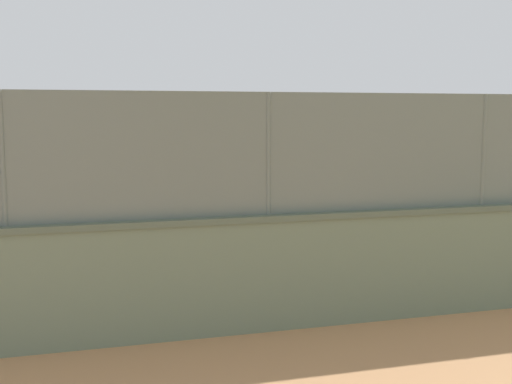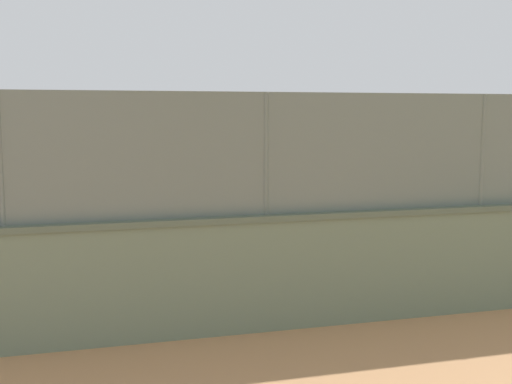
# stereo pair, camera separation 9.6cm
# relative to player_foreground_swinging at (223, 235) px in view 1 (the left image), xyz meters

# --- Properties ---
(ground_plane) EXTENTS (260.00, 260.00, 0.00)m
(ground_plane) POSITION_rel_player_foreground_swinging_xyz_m (-0.44, -9.48, -0.91)
(ground_plane) COLOR tan
(perimeter_wall) EXTENTS (30.07, 0.78, 1.57)m
(perimeter_wall) POSITION_rel_player_foreground_swinging_xyz_m (1.54, 2.10, -0.12)
(perimeter_wall) COLOR slate
(perimeter_wall) RESTS_ON ground_plane
(fence_panel_on_wall) EXTENTS (29.53, 0.46, 1.61)m
(fence_panel_on_wall) POSITION_rel_player_foreground_swinging_xyz_m (1.54, 2.10, 1.47)
(fence_panel_on_wall) COLOR slate
(fence_panel_on_wall) RESTS_ON perimeter_wall
(player_foreground_swinging) EXTENTS (1.01, 0.75, 1.54)m
(player_foreground_swinging) POSITION_rel_player_foreground_swinging_xyz_m (0.00, 0.00, 0.00)
(player_foreground_swinging) COLOR #591919
(player_foreground_swinging) RESTS_ON ground_plane
(player_crossing_court) EXTENTS (0.97, 0.93, 1.57)m
(player_crossing_court) POSITION_rel_player_foreground_swinging_xyz_m (-0.48, -4.39, 0.02)
(player_crossing_court) COLOR #B2B2B2
(player_crossing_court) RESTS_ON ground_plane
(player_baseline_waiting) EXTENTS (0.75, 0.71, 1.48)m
(player_baseline_waiting) POSITION_rel_player_foreground_swinging_xyz_m (-6.43, -8.50, -0.05)
(player_baseline_waiting) COLOR #B2B2B2
(player_baseline_waiting) RESTS_ON ground_plane
(sports_ball) EXTENTS (0.11, 0.11, 0.11)m
(sports_ball) POSITION_rel_player_foreground_swinging_xyz_m (0.45, 0.74, 0.65)
(sports_ball) COLOR yellow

